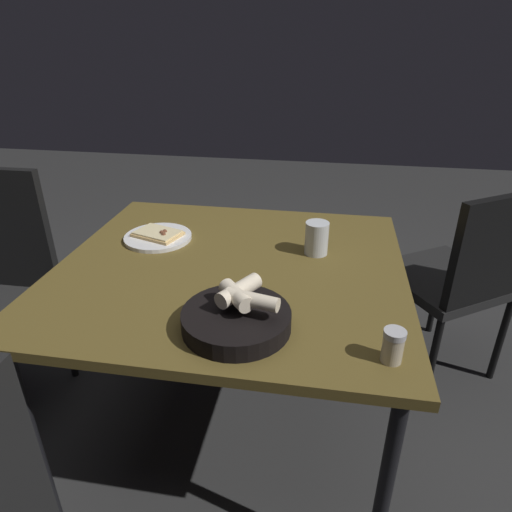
# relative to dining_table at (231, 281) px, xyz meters

# --- Properties ---
(ground) EXTENTS (8.00, 8.00, 0.00)m
(ground) POSITION_rel_dining_table_xyz_m (0.00, 0.00, -0.66)
(ground) COLOR #2B2B2B
(dining_table) EXTENTS (1.09, 1.01, 0.72)m
(dining_table) POSITION_rel_dining_table_xyz_m (0.00, 0.00, 0.00)
(dining_table) COLOR brown
(dining_table) RESTS_ON ground
(pizza_plate) EXTENTS (0.24, 0.24, 0.04)m
(pizza_plate) POSITION_rel_dining_table_xyz_m (-0.30, 0.15, 0.07)
(pizza_plate) COLOR white
(pizza_plate) RESTS_ON dining_table
(bread_basket) EXTENTS (0.27, 0.27, 0.11)m
(bread_basket) POSITION_rel_dining_table_xyz_m (0.09, -0.32, 0.09)
(bread_basket) COLOR black
(bread_basket) RESTS_ON dining_table
(beer_glass) EXTENTS (0.08, 0.08, 0.11)m
(beer_glass) POSITION_rel_dining_table_xyz_m (0.26, 0.13, 0.11)
(beer_glass) COLOR silver
(beer_glass) RESTS_ON dining_table
(pepper_shaker) EXTENTS (0.05, 0.05, 0.08)m
(pepper_shaker) POSITION_rel_dining_table_xyz_m (0.46, -0.39, 0.09)
(pepper_shaker) COLOR #BFB299
(pepper_shaker) RESTS_ON dining_table
(chair_far) EXTENTS (0.61, 0.61, 0.88)m
(chair_far) POSITION_rel_dining_table_xyz_m (0.85, 0.46, -0.15)
(chair_far) COLOR black
(chair_far) RESTS_ON ground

